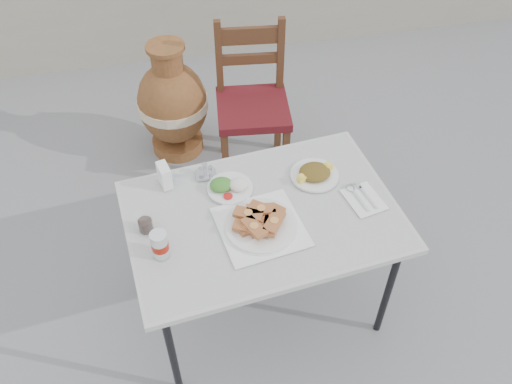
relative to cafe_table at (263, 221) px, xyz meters
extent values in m
plane|color=slate|center=(-0.12, 0.05, -0.65)|extent=(80.00, 80.00, 0.00)
cylinder|color=black|center=(-0.47, -0.36, -0.32)|extent=(0.03, 0.03, 0.66)
cylinder|color=black|center=(0.53, -0.27, -0.32)|extent=(0.03, 0.03, 0.66)
cylinder|color=black|center=(-0.53, 0.27, -0.32)|extent=(0.03, 0.03, 0.66)
cylinder|color=black|center=(0.47, 0.36, -0.32)|extent=(0.03, 0.03, 0.66)
cube|color=white|center=(0.00, 0.00, 0.03)|extent=(1.22, 0.89, 0.03)
cube|color=white|center=(0.00, 0.00, 0.05)|extent=(1.18, 0.85, 0.00)
cube|color=white|center=(-0.03, -0.07, 0.05)|extent=(0.38, 0.38, 0.00)
cylinder|color=white|center=(-0.03, -0.07, 0.06)|extent=(0.30, 0.30, 0.02)
cylinder|color=white|center=(-0.03, -0.07, 0.06)|extent=(0.31, 0.31, 0.01)
cylinder|color=white|center=(-0.11, 0.17, 0.05)|extent=(0.20, 0.20, 0.01)
ellipsoid|color=white|center=(-0.07, 0.16, 0.08)|extent=(0.08, 0.08, 0.05)
ellipsoid|color=#336B1E|center=(-0.15, 0.18, 0.08)|extent=(0.10, 0.09, 0.04)
cylinder|color=red|center=(-0.13, 0.12, 0.06)|extent=(0.04, 0.04, 0.01)
cylinder|color=white|center=(0.28, 0.17, 0.06)|extent=(0.22, 0.22, 0.01)
ellipsoid|color=#246419|center=(0.28, 0.17, 0.08)|extent=(0.14, 0.13, 0.04)
cylinder|color=yellow|center=(0.21, 0.14, 0.08)|extent=(0.05, 0.04, 0.04)
cylinder|color=yellow|center=(0.35, 0.19, 0.08)|extent=(0.05, 0.04, 0.04)
cylinder|color=silver|center=(-0.44, -0.13, 0.11)|extent=(0.07, 0.07, 0.12)
cylinder|color=#A71A0B|center=(-0.44, -0.13, 0.11)|extent=(0.07, 0.07, 0.04)
cylinder|color=silver|center=(-0.44, -0.13, 0.17)|extent=(0.06, 0.06, 0.00)
cylinder|color=white|center=(-0.49, 0.02, 0.10)|extent=(0.06, 0.06, 0.09)
cylinder|color=black|center=(-0.49, 0.02, 0.08)|extent=(0.06, 0.06, 0.06)
cube|color=white|center=(-0.39, 0.27, 0.10)|extent=(0.06, 0.10, 0.11)
cube|color=blue|center=(-0.36, 0.27, 0.09)|extent=(0.02, 0.05, 0.06)
cube|color=silver|center=(-0.20, 0.28, 0.05)|extent=(0.10, 0.08, 0.01)
cylinder|color=white|center=(-0.22, 0.26, 0.09)|extent=(0.02, 0.02, 0.05)
cylinder|color=white|center=(-0.18, 0.26, 0.09)|extent=(0.02, 0.02, 0.05)
cylinder|color=silver|center=(-0.20, 0.30, 0.08)|extent=(0.03, 0.03, 0.04)
cube|color=white|center=(0.45, -0.02, 0.05)|extent=(0.17, 0.21, 0.00)
cube|color=silver|center=(0.43, -0.02, 0.06)|extent=(0.04, 0.14, 0.00)
ellipsoid|color=silver|center=(0.41, 0.06, 0.06)|extent=(0.04, 0.05, 0.01)
cube|color=silver|center=(0.47, -0.01, 0.06)|extent=(0.04, 0.14, 0.00)
cube|color=silver|center=(0.45, 0.07, 0.06)|extent=(0.03, 0.04, 0.00)
cube|color=#3C1B10|center=(-0.03, 0.86, -0.43)|extent=(0.04, 0.04, 0.45)
cube|color=#3C1B10|center=(0.33, 0.81, -0.43)|extent=(0.04, 0.04, 0.45)
cube|color=#3C1B10|center=(0.02, 1.21, -0.43)|extent=(0.04, 0.04, 0.45)
cube|color=#3C1B10|center=(0.37, 1.17, -0.43)|extent=(0.04, 0.04, 0.45)
cube|color=#5B1412|center=(0.17, 1.01, -0.18)|extent=(0.47, 0.47, 0.05)
cube|color=#3C1B10|center=(0.02, 1.21, 0.05)|extent=(0.04, 0.04, 0.50)
cube|color=#3C1B10|center=(0.37, 1.17, 0.05)|extent=(0.04, 0.04, 0.50)
cube|color=#3C1B10|center=(0.20, 1.19, 0.20)|extent=(0.40, 0.08, 0.10)
cube|color=#3C1B10|center=(0.20, 1.19, 0.05)|extent=(0.40, 0.08, 0.06)
cylinder|color=brown|center=(-0.28, 1.32, -0.61)|extent=(0.33, 0.33, 0.08)
ellipsoid|color=brown|center=(-0.28, 1.32, -0.29)|extent=(0.44, 0.44, 0.55)
cylinder|color=beige|center=(-0.28, 1.32, -0.29)|extent=(0.45, 0.45, 0.06)
cylinder|color=brown|center=(-0.28, 1.32, 0.02)|extent=(0.19, 0.19, 0.17)
cylinder|color=brown|center=(-0.28, 1.32, 0.11)|extent=(0.23, 0.23, 0.03)
camera|label=1|loc=(-0.36, -1.49, 1.77)|focal=38.00mm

